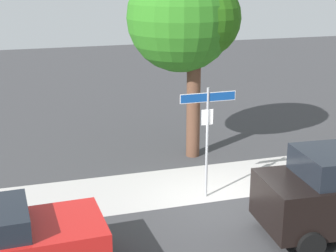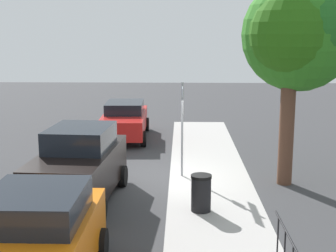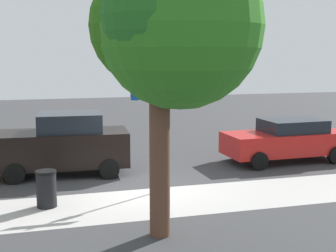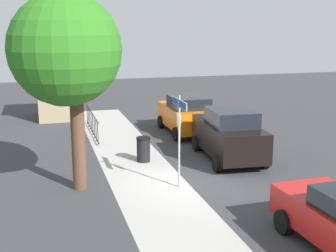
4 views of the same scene
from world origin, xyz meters
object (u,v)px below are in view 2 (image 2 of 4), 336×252
at_px(shade_tree, 300,34).
at_px(car_red, 125,120).
at_px(street_sign, 182,109).
at_px(trash_bin, 201,193).
at_px(car_orange, 34,244).
at_px(car_black, 79,165).

relative_size(shade_tree, car_red, 1.34).
xyz_separation_m(street_sign, trash_bin, (3.14, 0.50, -1.71)).
distance_m(shade_tree, car_orange, 9.70).
xyz_separation_m(car_red, car_black, (8.14, -0.28, 0.20)).
xyz_separation_m(street_sign, car_red, (-5.66, -2.55, -1.38)).
xyz_separation_m(street_sign, car_orange, (7.23, -2.64, -1.27)).
distance_m(car_red, car_black, 8.15).
height_order(car_red, car_orange, car_orange).
relative_size(car_red, car_black, 1.06).
bearing_deg(car_black, trash_bin, 82.81).
bearing_deg(trash_bin, car_black, -101.06).
distance_m(street_sign, trash_bin, 3.60).
xyz_separation_m(car_orange, trash_bin, (-4.10, 3.14, -0.44)).
xyz_separation_m(car_red, trash_bin, (8.79, 3.04, -0.33)).
bearing_deg(car_black, street_sign, 135.19).
height_order(shade_tree, trash_bin, shade_tree).
relative_size(car_red, car_orange, 1.14).
height_order(street_sign, car_black, street_sign).
relative_size(street_sign, shade_tree, 0.49).
bearing_deg(car_red, trash_bin, 17.26).
relative_size(shade_tree, car_orange, 1.52).
bearing_deg(shade_tree, street_sign, -100.07).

